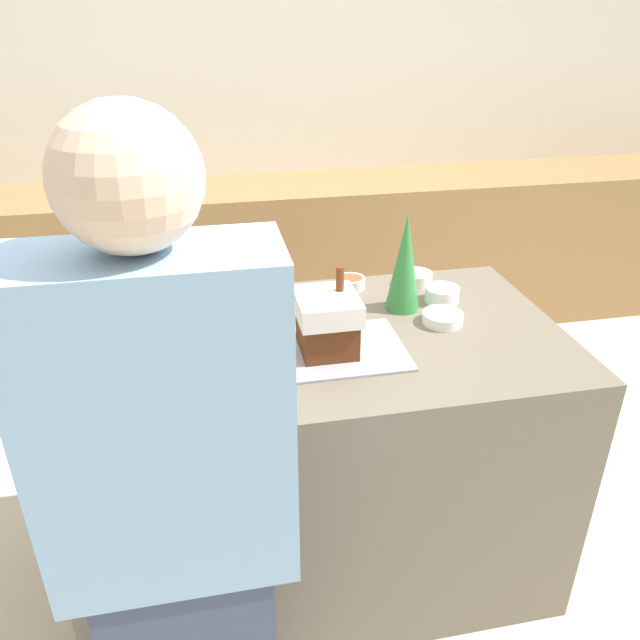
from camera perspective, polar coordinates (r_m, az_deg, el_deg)
ground_plane at (r=2.54m, az=-0.06°, el=-20.49°), size 12.00×12.00×0.00m
wall_back at (r=3.89m, az=-6.65°, el=18.60°), size 8.00×0.05×2.60m
back_cabinet_block at (r=3.80m, az=-5.51°, el=5.33°), size 6.00×0.60×0.93m
kitchen_island at (r=2.22m, az=-0.07°, el=-12.30°), size 1.55×0.86×0.94m
baking_tray at (r=1.87m, az=0.64°, el=-2.81°), size 0.46×0.32×0.01m
gingerbread_house at (r=1.82m, az=0.66°, el=-0.14°), size 0.18×0.19×0.25m
decorative_tree at (r=2.08m, az=7.76°, el=5.25°), size 0.12×0.12×0.34m
candy_bowl_far_right at (r=2.20m, az=11.10°, el=2.37°), size 0.12×0.12×0.05m
candy_bowl_behind_tray at (r=2.32m, az=8.79°, el=3.82°), size 0.12×0.12×0.05m
candy_bowl_front_corner at (r=2.16m, az=-12.50°, el=1.62°), size 0.10×0.10×0.05m
candy_bowl_far_left at (r=2.06m, az=11.15°, el=0.23°), size 0.13×0.13×0.04m
candy_bowl_near_tray_right at (r=2.27m, az=2.86°, el=3.46°), size 0.10×0.10×0.04m
candy_bowl_beside_tree at (r=1.93m, az=-17.81°, el=-2.54°), size 0.13×0.13×0.04m
candy_bowl_near_tray_left at (r=2.14m, az=-2.76°, el=1.89°), size 0.12×0.12×0.04m
cookbook at (r=1.96m, az=-11.01°, el=-1.54°), size 0.22×0.15×0.02m
person at (r=1.37m, az=-12.77°, el=-18.79°), size 0.46×0.58×1.77m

